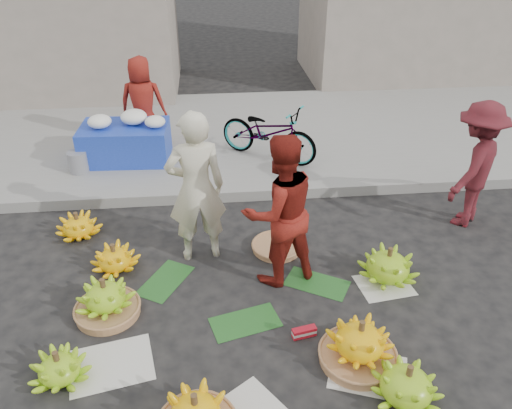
{
  "coord_description": "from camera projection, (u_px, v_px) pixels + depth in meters",
  "views": [
    {
      "loc": [
        -0.34,
        -3.72,
        3.43
      ],
      "look_at": [
        0.1,
        0.82,
        0.7
      ],
      "focal_mm": 35.0,
      "sensor_mm": 36.0,
      "label": 1
    }
  ],
  "objects": [
    {
      "name": "ground",
      "position": [
        254.0,
        307.0,
        4.96
      ],
      "size": [
        80.0,
        80.0,
        0.0
      ],
      "primitive_type": "plane",
      "color": "black",
      "rests_on": "ground"
    },
    {
      "name": "curb",
      "position": [
        239.0,
        193.0,
        6.8
      ],
      "size": [
        40.0,
        0.25,
        0.15
      ],
      "primitive_type": "cube",
      "color": "gray",
      "rests_on": "ground"
    },
    {
      "name": "sidewalk",
      "position": [
        231.0,
        134.0,
        8.6
      ],
      "size": [
        40.0,
        4.0,
        0.12
      ],
      "primitive_type": "cube",
      "color": "gray",
      "rests_on": "ground"
    },
    {
      "name": "newspaper_scatter",
      "position": [
        262.0,
        371.0,
        4.28
      ],
      "size": [
        3.2,
        1.8,
        0.0
      ],
      "primitive_type": null,
      "color": "silver",
      "rests_on": "ground"
    },
    {
      "name": "banana_leaves",
      "position": [
        242.0,
        294.0,
        5.12
      ],
      "size": [
        2.0,
        1.0,
        0.0
      ],
      "primitive_type": null,
      "color": "#1B521C",
      "rests_on": "ground"
    },
    {
      "name": "banana_bunch_0",
      "position": [
        106.0,
        300.0,
        4.79
      ],
      "size": [
        0.67,
        0.67,
        0.43
      ],
      "rotation": [
        0.0,
        0.0,
        0.31
      ],
      "color": "#98653F",
      "rests_on": "ground"
    },
    {
      "name": "banana_bunch_1",
      "position": [
        59.0,
        368.0,
        4.15
      ],
      "size": [
        0.53,
        0.53,
        0.31
      ],
      "rotation": [
        0.0,
        0.0,
        0.12
      ],
      "color": "#77B81A",
      "rests_on": "ground"
    },
    {
      "name": "banana_bunch_3",
      "position": [
        407.0,
        385.0,
        3.97
      ],
      "size": [
        0.72,
        0.72,
        0.36
      ],
      "rotation": [
        0.0,
        0.0,
        -0.29
      ],
      "color": "#77B81A",
      "rests_on": "ground"
    },
    {
      "name": "banana_bunch_4",
      "position": [
        359.0,
        344.0,
        4.28
      ],
      "size": [
        0.68,
        0.68,
        0.46
      ],
      "rotation": [
        0.0,
        0.0,
        -0.18
      ],
      "color": "#98653F",
      "rests_on": "ground"
    },
    {
      "name": "banana_bunch_5",
      "position": [
        388.0,
        265.0,
        5.27
      ],
      "size": [
        0.76,
        0.76,
        0.39
      ],
      "rotation": [
        0.0,
        0.0,
        -0.24
      ],
      "color": "#77B81A",
      "rests_on": "ground"
    },
    {
      "name": "banana_bunch_6",
      "position": [
        114.0,
        258.0,
        5.42
      ],
      "size": [
        0.63,
        0.63,
        0.32
      ],
      "rotation": [
        0.0,
        0.0,
        0.33
      ],
      "color": "yellow",
      "rests_on": "ground"
    },
    {
      "name": "banana_bunch_7",
      "position": [
        78.0,
        226.0,
        5.98
      ],
      "size": [
        0.64,
        0.64,
        0.32
      ],
      "rotation": [
        0.0,
        0.0,
        -0.35
      ],
      "color": "yellow",
      "rests_on": "ground"
    },
    {
      "name": "basket_spare",
      "position": [
        277.0,
        247.0,
        5.79
      ],
      "size": [
        0.66,
        0.66,
        0.06
      ],
      "primitive_type": "cylinder",
      "rotation": [
        0.0,
        0.0,
        -0.19
      ],
      "color": "#98653F",
      "rests_on": "ground"
    },
    {
      "name": "incense_stack",
      "position": [
        304.0,
        332.0,
        4.6
      ],
      "size": [
        0.24,
        0.12,
        0.09
      ],
      "primitive_type": "cube",
      "rotation": [
        0.0,
        0.0,
        0.2
      ],
      "color": "red",
      "rests_on": "ground"
    },
    {
      "name": "vendor_cream",
      "position": [
        196.0,
        189.0,
        5.27
      ],
      "size": [
        0.69,
        0.5,
        1.73
      ],
      "primitive_type": "imported",
      "rotation": [
        0.0,
        0.0,
        3.29
      ],
      "color": "beige",
      "rests_on": "ground"
    },
    {
      "name": "vendor_red",
      "position": [
        279.0,
        211.0,
        4.96
      ],
      "size": [
        0.96,
        0.85,
        1.64
      ],
      "primitive_type": "imported",
      "rotation": [
        0.0,
        0.0,
        3.47
      ],
      "color": "maroon",
      "rests_on": "ground"
    },
    {
      "name": "man_striped",
      "position": [
        474.0,
        165.0,
        5.93
      ],
      "size": [
        1.14,
        1.12,
        1.57
      ],
      "primitive_type": "imported",
      "rotation": [
        0.0,
        0.0,
        3.9
      ],
      "color": "maroon",
      "rests_on": "ground"
    },
    {
      "name": "flower_table",
      "position": [
        126.0,
        140.0,
        7.46
      ],
      "size": [
        1.31,
        0.85,
        0.74
      ],
      "rotation": [
        0.0,
        0.0,
        -0.04
      ],
      "color": "#1B37B3",
      "rests_on": "sidewalk"
    },
    {
      "name": "grey_bucket",
      "position": [
        78.0,
        162.0,
        7.17
      ],
      "size": [
        0.27,
        0.27,
        0.31
      ],
      "primitive_type": "cylinder",
      "color": "gray",
      "rests_on": "sidewalk"
    },
    {
      "name": "flower_vendor",
      "position": [
        143.0,
        103.0,
        7.69
      ],
      "size": [
        0.72,
        0.5,
        1.42
      ],
      "primitive_type": "imported",
      "rotation": [
        0.0,
        0.0,
        3.07
      ],
      "color": "maroon",
      "rests_on": "sidewalk"
    },
    {
      "name": "bicycle",
      "position": [
        268.0,
        132.0,
        7.44
      ],
      "size": [
        1.36,
        1.61,
        0.83
      ],
      "primitive_type": "imported",
      "rotation": [
        0.0,
        0.0,
        0.96
      ],
      "color": "gray",
      "rests_on": "sidewalk"
    }
  ]
}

